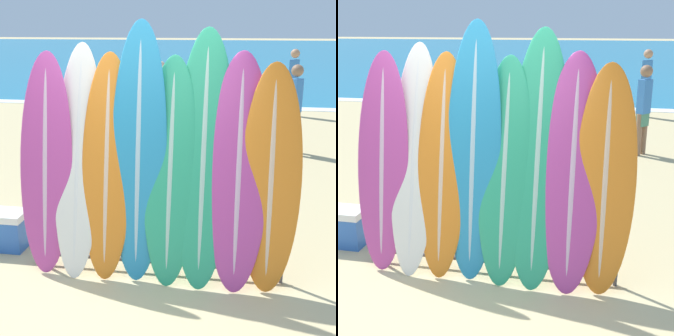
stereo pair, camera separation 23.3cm
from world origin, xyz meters
The scene contains 15 objects.
ground_plane centered at (0.00, 0.00, 0.00)m, with size 160.00×160.00×0.00m, color tan.
ocean_water centered at (0.00, 39.96, 0.00)m, with size 120.00×60.00×0.01m.
surfboard_rack centered at (0.38, 0.63, 0.47)m, with size 2.54×0.04×0.86m.
surfboard_slot_0 centered at (-0.73, 0.65, 1.10)m, with size 0.55×0.49×2.20m.
surfboard_slot_1 centered at (-0.40, 0.69, 1.14)m, with size 0.49×0.69×2.28m.
surfboard_slot_2 centered at (-0.09, 0.66, 1.10)m, with size 0.52×0.58×2.20m.
surfboard_slot_3 centered at (0.22, 0.68, 1.25)m, with size 0.55×0.55×2.50m.
surfboard_slot_4 centered at (0.53, 0.66, 1.09)m, with size 0.53×0.65×2.17m.
surfboard_slot_5 centered at (0.84, 0.71, 1.21)m, with size 0.57×0.76×2.43m.
surfboard_slot_6 centered at (1.18, 0.67, 1.11)m, with size 0.57×0.70×2.22m.
surfboard_slot_7 centered at (1.48, 0.65, 1.06)m, with size 0.56×0.51×2.12m.
person_near_water centered at (2.52, 9.62, 0.98)m, with size 0.30×0.24×1.80m.
person_mid_beach centered at (-0.88, 8.19, 0.84)m, with size 0.26×0.21×1.54m.
person_far_left centered at (2.18, 5.61, 0.94)m, with size 0.28×0.29×1.72m.
cooler_box centered at (-1.46, 0.92, 0.22)m, with size 0.62×0.33×0.44m.
Camera 2 is at (1.41, -3.52, 2.45)m, focal length 50.00 mm.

